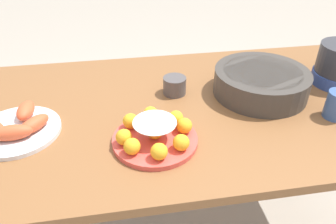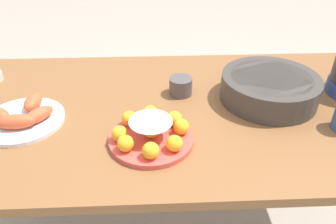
% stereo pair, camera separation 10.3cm
% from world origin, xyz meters
% --- Properties ---
extents(dining_table, '(1.60, 0.85, 0.71)m').
position_xyz_m(dining_table, '(0.00, 0.00, 0.63)').
color(dining_table, brown).
rests_on(dining_table, ground_plane).
extents(cake_plate, '(0.25, 0.25, 0.08)m').
position_xyz_m(cake_plate, '(-0.11, -0.18, 0.74)').
color(cake_plate, '#E04C42').
rests_on(cake_plate, dining_table).
extents(serving_bowl, '(0.34, 0.34, 0.09)m').
position_xyz_m(serving_bowl, '(0.31, 0.03, 0.76)').
color(serving_bowl, '#3D3833').
rests_on(serving_bowl, dining_table).
extents(seafood_platter, '(0.26, 0.26, 0.06)m').
position_xyz_m(seafood_platter, '(-0.52, -0.07, 0.73)').
color(seafood_platter, silver).
rests_on(seafood_platter, dining_table).
extents(cup_far, '(0.08, 0.08, 0.06)m').
position_xyz_m(cup_far, '(0.00, 0.09, 0.74)').
color(cup_far, '#4C4747').
rests_on(cup_far, dining_table).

